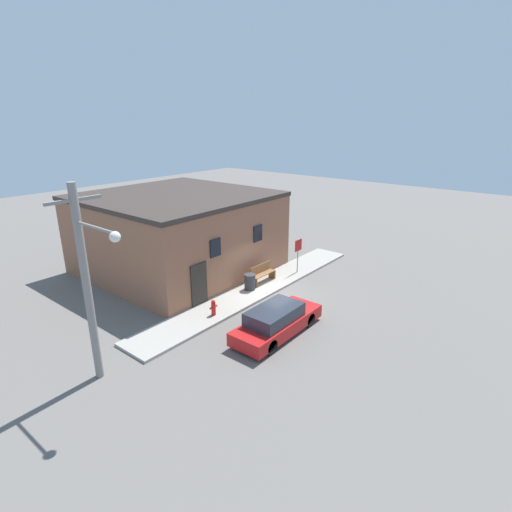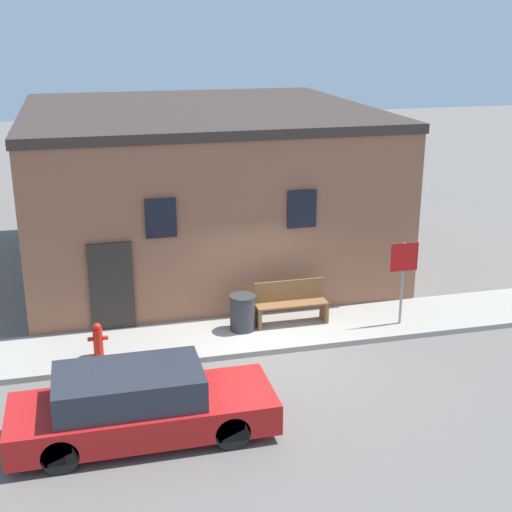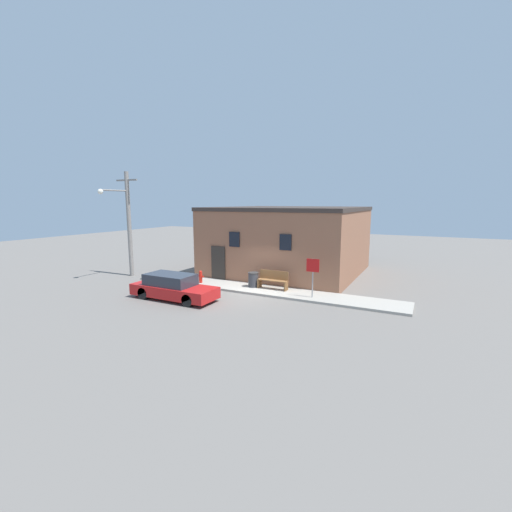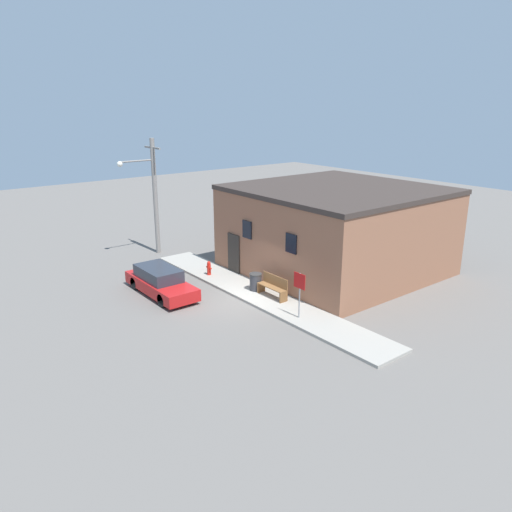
# 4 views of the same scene
# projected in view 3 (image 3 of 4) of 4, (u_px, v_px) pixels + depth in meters

# --- Properties ---
(ground_plane) EXTENTS (80.00, 80.00, 0.00)m
(ground_plane) POSITION_uv_depth(u_px,v_px,m) (250.00, 295.00, 18.34)
(ground_plane) COLOR #66605B
(sidewalk) EXTENTS (15.94, 2.01, 0.13)m
(sidewalk) POSITION_uv_depth(u_px,v_px,m) (258.00, 289.00, 19.21)
(sidewalk) COLOR #9E998E
(sidewalk) RESTS_ON ground
(brick_building) EXTENTS (9.58, 9.59, 4.59)m
(brick_building) POSITION_uv_depth(u_px,v_px,m) (289.00, 240.00, 24.11)
(brick_building) COLOR #8E5B42
(brick_building) RESTS_ON ground
(fire_hydrant) EXTENTS (0.43, 0.20, 0.75)m
(fire_hydrant) POSITION_uv_depth(u_px,v_px,m) (201.00, 277.00, 20.48)
(fire_hydrant) COLOR red
(fire_hydrant) RESTS_ON sidewalk
(stop_sign) EXTENTS (0.67, 0.06, 1.98)m
(stop_sign) POSITION_uv_depth(u_px,v_px,m) (313.00, 271.00, 17.18)
(stop_sign) COLOR gray
(stop_sign) RESTS_ON sidewalk
(bench) EXTENTS (1.70, 0.44, 1.02)m
(bench) POSITION_uv_depth(u_px,v_px,m) (273.00, 280.00, 19.04)
(bench) COLOR brown
(bench) RESTS_ON sidewalk
(trash_bin) EXTENTS (0.61, 0.61, 0.84)m
(trash_bin) POSITION_uv_depth(u_px,v_px,m) (253.00, 280.00, 19.49)
(trash_bin) COLOR #333338
(trash_bin) RESTS_ON sidewalk
(utility_pole) EXTENTS (1.80, 2.35, 6.88)m
(utility_pole) POSITION_uv_depth(u_px,v_px,m) (127.00, 221.00, 22.45)
(utility_pole) COLOR gray
(utility_pole) RESTS_ON ground
(parked_car) EXTENTS (4.56, 1.63, 1.30)m
(parked_car) POSITION_uv_depth(u_px,v_px,m) (173.00, 287.00, 17.43)
(parked_car) COLOR black
(parked_car) RESTS_ON ground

